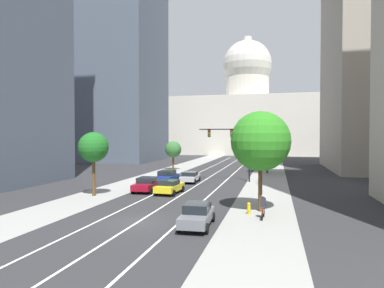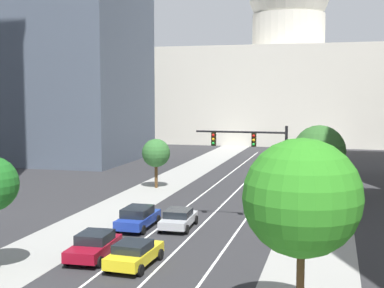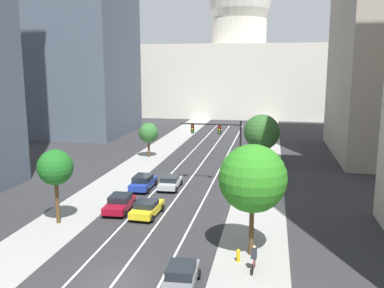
{
  "view_description": "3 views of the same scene",
  "coord_description": "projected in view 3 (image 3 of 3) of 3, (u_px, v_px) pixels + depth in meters",
  "views": [
    {
      "loc": [
        9.07,
        -21.56,
        5.88
      ],
      "look_at": [
        -2.97,
        27.49,
        4.67
      ],
      "focal_mm": 31.91,
      "sensor_mm": 36.0,
      "label": 1
    },
    {
      "loc": [
        9.07,
        -15.3,
        9.5
      ],
      "look_at": [
        -2.26,
        26.9,
        5.33
      ],
      "focal_mm": 49.75,
      "sensor_mm": 36.0,
      "label": 2
    },
    {
      "loc": [
        9.07,
        -22.6,
        12.97
      ],
      "look_at": [
        0.36,
        23.32,
        4.31
      ],
      "focal_mm": 39.73,
      "sensor_mm": 36.0,
      "label": 3
    }
  ],
  "objects": [
    {
      "name": "ground_plane",
      "position": [
        210.0,
        152.0,
        64.5
      ],
      "size": [
        400.0,
        400.0,
        0.0
      ],
      "primitive_type": "plane",
      "color": "#2B2B2D"
    },
    {
      "name": "sidewalk_left",
      "position": [
        150.0,
        157.0,
        61.15
      ],
      "size": [
        5.02,
        130.0,
        0.01
      ],
      "primitive_type": "cube",
      "color": "gray",
      "rests_on": "ground"
    },
    {
      "name": "sidewalk_right",
      "position": [
        263.0,
        161.0,
        58.19
      ],
      "size": [
        5.02,
        130.0,
        0.01
      ],
      "primitive_type": "cube",
      "color": "gray",
      "rests_on": "ground"
    },
    {
      "name": "lane_stripe_left",
      "position": [
        169.0,
        176.0,
        50.52
      ],
      "size": [
        0.16,
        90.0,
        0.01
      ],
      "primitive_type": "cube",
      "color": "white",
      "rests_on": "ground"
    },
    {
      "name": "lane_stripe_center",
      "position": [
        192.0,
        177.0,
        50.01
      ],
      "size": [
        0.16,
        90.0,
        0.01
      ],
      "primitive_type": "cube",
      "color": "white",
      "rests_on": "ground"
    },
    {
      "name": "lane_stripe_right",
      "position": [
        215.0,
        178.0,
        49.5
      ],
      "size": [
        0.16,
        90.0,
        0.01
      ],
      "primitive_type": "cube",
      "color": "white",
      "rests_on": "ground"
    },
    {
      "name": "office_tower_far_left",
      "position": [
        84.0,
        19.0,
        78.51
      ],
      "size": [
        15.87,
        20.43,
        42.67
      ],
      "color": "#4C5666",
      "rests_on": "ground"
    },
    {
      "name": "capitol_building",
      "position": [
        239.0,
        68.0,
        111.17
      ],
      "size": [
        54.3,
        23.3,
        37.94
      ],
      "color": "beige",
      "rests_on": "ground"
    },
    {
      "name": "car_yellow",
      "position": [
        147.0,
        208.0,
        37.0
      ],
      "size": [
        2.26,
        4.29,
        1.4
      ],
      "rotation": [
        0.0,
        0.0,
        1.52
      ],
      "color": "yellow",
      "rests_on": "ground"
    },
    {
      "name": "car_crimson",
      "position": [
        120.0,
        203.0,
        38.24
      ],
      "size": [
        2.28,
        4.46,
        1.48
      ],
      "rotation": [
        0.0,
        0.0,
        1.62
      ],
      "color": "maroon",
      "rests_on": "ground"
    },
    {
      "name": "car_silver",
      "position": [
        170.0,
        182.0,
        45.28
      ],
      "size": [
        2.17,
        4.23,
        1.37
      ],
      "rotation": [
        0.0,
        0.0,
        1.6
      ],
      "color": "#B2B5BA",
      "rests_on": "ground"
    },
    {
      "name": "car_blue",
      "position": [
        143.0,
        182.0,
        45.06
      ],
      "size": [
        2.13,
        4.65,
        1.53
      ],
      "rotation": [
        0.0,
        0.0,
        1.58
      ],
      "color": "#1E389E",
      "rests_on": "ground"
    },
    {
      "name": "car_gray",
      "position": [
        181.0,
        278.0,
        24.78
      ],
      "size": [
        2.09,
        4.45,
        1.52
      ],
      "rotation": [
        0.0,
        0.0,
        1.62
      ],
      "color": "slate",
      "rests_on": "ground"
    },
    {
      "name": "traffic_signal_mast",
      "position": [
        222.0,
        139.0,
        45.71
      ],
      "size": [
        6.63,
        0.39,
        7.23
      ],
      "color": "black",
      "rests_on": "ground"
    },
    {
      "name": "fire_hydrant",
      "position": [
        238.0,
        255.0,
        28.39
      ],
      "size": [
        0.26,
        0.35,
        0.91
      ],
      "color": "yellow",
      "rests_on": "ground"
    },
    {
      "name": "cyclist",
      "position": [
        254.0,
        258.0,
        27.07
      ],
      "size": [
        0.38,
        1.7,
        1.72
      ],
      "rotation": [
        0.0,
        0.0,
        1.5
      ],
      "color": "black",
      "rests_on": "ground"
    },
    {
      "name": "street_tree_mid_right",
      "position": [
        253.0,
        179.0,
        28.59
      ],
      "size": [
        4.65,
        4.65,
        7.8
      ],
      "color": "#51381E",
      "rests_on": "ground"
    },
    {
      "name": "street_tree_mid_left",
      "position": [
        55.0,
        168.0,
        34.67
      ],
      "size": [
        2.93,
        2.93,
        6.25
      ],
      "color": "#51381E",
      "rests_on": "ground"
    },
    {
      "name": "street_tree_near_left",
      "position": [
        149.0,
        133.0,
        60.45
      ],
      "size": [
        2.84,
        2.84,
        4.96
      ],
      "color": "#51381E",
      "rests_on": "ground"
    },
    {
      "name": "street_tree_far_right",
      "position": [
        262.0,
        132.0,
        55.91
      ],
      "size": [
        4.71,
        4.71,
        6.68
      ],
      "color": "#51381E",
      "rests_on": "ground"
    }
  ]
}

